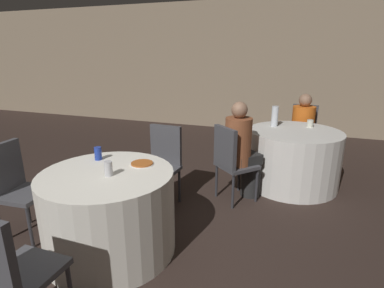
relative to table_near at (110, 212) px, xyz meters
name	(u,v)px	position (x,y,z in m)	size (l,w,h in m)	color
ground_plane	(130,261)	(0.23, -0.10, -0.37)	(16.00, 16.00, 0.00)	#332621
wall_back	(241,67)	(0.23, 4.87, 1.03)	(16.00, 0.06, 2.80)	gray
table_near	(110,212)	(0.00, 0.00, 0.00)	(1.12, 1.12, 0.74)	white
table_far	(293,158)	(1.47, 2.00, 0.00)	(1.18, 1.18, 0.74)	white
chair_near_south	(6,268)	(-0.01, -0.98, 0.17)	(0.40, 0.41, 0.91)	#47474C
chair_near_west	(14,182)	(-0.97, -0.07, 0.17)	(0.43, 0.43, 0.91)	#47474C
chair_near_north	(163,159)	(0.07, 0.97, 0.17)	(0.43, 0.43, 0.91)	#47474C
chair_far_north	(303,129)	(1.59, 3.00, 0.17)	(0.44, 0.45, 0.91)	#47474C
chair_far_southwest	(231,158)	(0.79, 1.25, 0.17)	(0.57, 0.57, 0.91)	#47474C
person_floral_shirt	(243,152)	(0.91, 1.38, 0.21)	(0.44, 0.45, 1.18)	#282828
person_orange_shirt	(302,130)	(1.57, 2.83, 0.19)	(0.36, 0.51, 1.11)	#282828
pizza_plate_near	(142,164)	(0.19, 0.27, 0.38)	(0.21, 0.21, 0.02)	white
soda_can_silver	(108,169)	(0.06, -0.05, 0.43)	(0.07, 0.07, 0.12)	silver
soda_can_blue	(98,153)	(-0.25, 0.25, 0.43)	(0.07, 0.07, 0.12)	#1E38A5
bottle_far	(275,116)	(1.19, 2.17, 0.51)	(0.09, 0.09, 0.28)	silver
cup_far	(310,124)	(1.65, 2.26, 0.42)	(0.08, 0.08, 0.10)	silver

